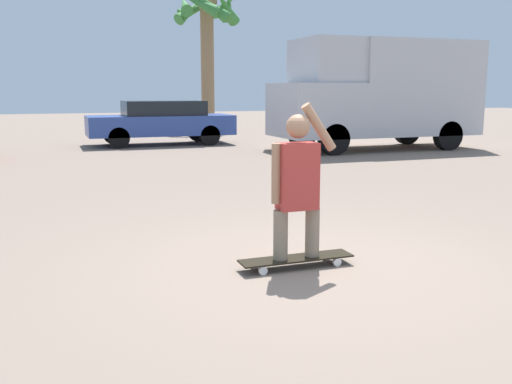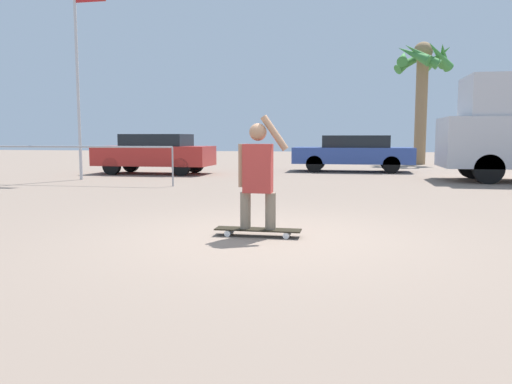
# 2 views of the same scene
# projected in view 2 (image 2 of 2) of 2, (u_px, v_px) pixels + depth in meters

# --- Properties ---
(ground_plane) EXTENTS (80.00, 80.00, 0.00)m
(ground_plane) POSITION_uv_depth(u_px,v_px,m) (268.00, 238.00, 6.53)
(ground_plane) COLOR gray
(skateboard) EXTENTS (1.14, 0.26, 0.10)m
(skateboard) POSITION_uv_depth(u_px,v_px,m) (258.00, 230.00, 6.61)
(skateboard) COLOR black
(skateboard) RESTS_ON ground_plane
(person_skateboarder) EXTENTS (0.66, 0.23, 1.50)m
(person_skateboarder) POSITION_uv_depth(u_px,v_px,m) (258.00, 171.00, 6.52)
(person_skateboarder) COLOR gray
(person_skateboarder) RESTS_ON skateboard
(parked_car_blue) EXTENTS (4.50, 1.75, 1.38)m
(parked_car_blue) POSITION_uv_depth(u_px,v_px,m) (353.00, 152.00, 19.11)
(parked_car_blue) COLOR black
(parked_car_blue) RESTS_ON ground_plane
(parked_car_red) EXTENTS (4.13, 1.75, 1.42)m
(parked_car_red) POSITION_uv_depth(u_px,v_px,m) (155.00, 153.00, 17.90)
(parked_car_red) COLOR black
(parked_car_red) RESTS_ON ground_plane
(palm_tree_near_van) EXTENTS (2.89, 2.92, 5.83)m
(palm_tree_near_van) POSITION_uv_depth(u_px,v_px,m) (423.00, 70.00, 23.81)
(palm_tree_near_van) COLOR #8E704C
(palm_tree_near_van) RESTS_ON ground_plane
(flagpole) EXTENTS (1.07, 0.12, 6.06)m
(flagpole) POSITION_uv_depth(u_px,v_px,m) (80.00, 66.00, 15.09)
(flagpole) COLOR #B7B7BC
(flagpole) RESTS_ON ground_plane
(plaza_railing_segment) EXTENTS (5.55, 0.05, 1.08)m
(plaza_railing_segment) POSITION_uv_depth(u_px,v_px,m) (78.00, 151.00, 13.81)
(plaza_railing_segment) COLOR #99999E
(plaza_railing_segment) RESTS_ON ground_plane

